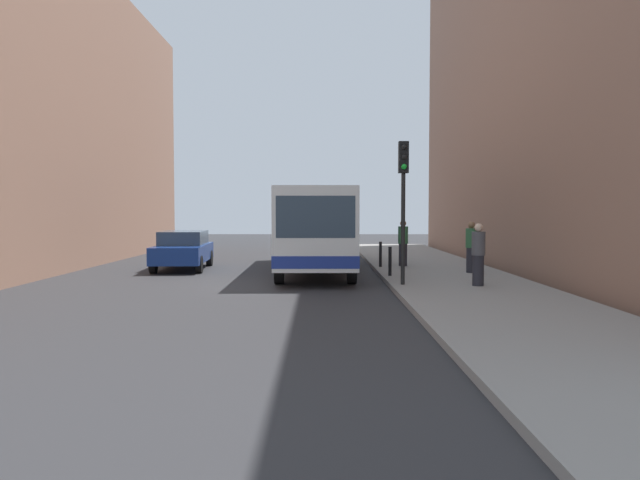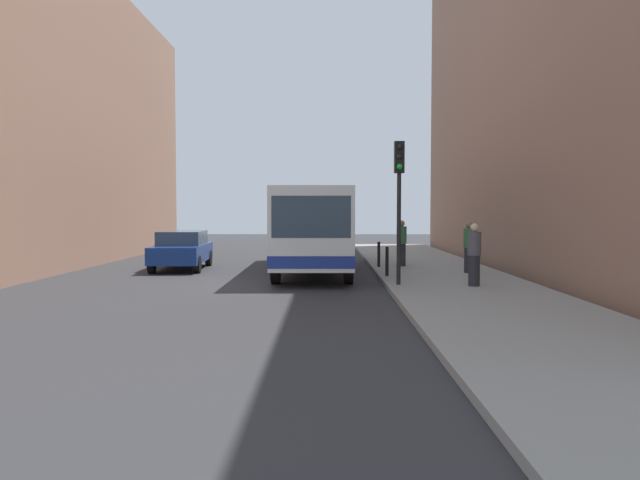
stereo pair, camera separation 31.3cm
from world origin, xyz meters
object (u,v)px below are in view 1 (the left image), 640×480
(pedestrian_near_signal, at_px, (476,254))
(pedestrian_far_sidewalk, at_px, (400,243))
(car_beside_bus, at_px, (181,249))
(bus, at_px, (313,225))
(bollard_near, at_px, (387,261))
(bollard_mid, at_px, (378,254))
(pedestrian_mid_sidewalk, at_px, (468,247))
(traffic_light, at_px, (401,185))

(pedestrian_near_signal, bearing_deg, pedestrian_far_sidewalk, 77.19)
(car_beside_bus, relative_size, pedestrian_far_sidewalk, 2.56)
(pedestrian_near_signal, bearing_deg, car_beside_bus, 122.19)
(bus, height_order, bollard_near, bus)
(bollard_mid, bearing_deg, pedestrian_far_sidewalk, 21.32)
(car_beside_bus, bearing_deg, pedestrian_mid_sidewalk, 162.47)
(bus, xyz_separation_m, pedestrian_far_sidewalk, (3.36, 0.50, -0.70))
(bus, height_order, pedestrian_mid_sidewalk, bus)
(pedestrian_far_sidewalk, bearing_deg, bus, -116.68)
(bollard_near, xyz_separation_m, pedestrian_near_signal, (2.19, -2.68, 0.41))
(pedestrian_mid_sidewalk, bearing_deg, traffic_light, -68.55)
(bollard_mid, height_order, pedestrian_near_signal, pedestrian_near_signal)
(pedestrian_near_signal, bearing_deg, traffic_light, 147.18)
(car_beside_bus, xyz_separation_m, bollard_near, (7.57, -3.72, -0.16))
(car_beside_bus, height_order, bollard_near, car_beside_bus)
(bollard_mid, relative_size, pedestrian_mid_sidewalk, 0.54)
(bus, relative_size, bollard_mid, 11.62)
(bollard_near, xyz_separation_m, bollard_mid, (0.00, 3.19, 0.00))
(traffic_light, relative_size, bollard_near, 4.32)
(traffic_light, distance_m, pedestrian_near_signal, 2.89)
(pedestrian_mid_sidewalk, bearing_deg, car_beside_bus, -133.57)
(pedestrian_near_signal, xyz_separation_m, pedestrian_mid_sidewalk, (0.70, 3.69, -0.01))
(bus, distance_m, bollard_mid, 2.70)
(pedestrian_near_signal, bearing_deg, bollard_near, 104.67)
(bus, distance_m, traffic_light, 6.13)
(car_beside_bus, height_order, pedestrian_mid_sidewalk, pedestrian_mid_sidewalk)
(pedestrian_far_sidewalk, bearing_deg, traffic_light, -42.77)
(traffic_light, bearing_deg, pedestrian_near_signal, -8.26)
(pedestrian_near_signal, bearing_deg, bus, 104.54)
(traffic_light, bearing_deg, bollard_near, 92.40)
(car_beside_bus, bearing_deg, pedestrian_near_signal, 143.74)
(bus, xyz_separation_m, car_beside_bus, (-5.11, 0.68, -0.94))
(bus, xyz_separation_m, bollard_mid, (2.46, 0.15, -1.10))
(traffic_light, distance_m, pedestrian_mid_sidewalk, 4.82)
(bus, height_order, pedestrian_near_signal, bus)
(car_beside_bus, bearing_deg, bollard_near, 150.84)
(bollard_mid, relative_size, pedestrian_near_signal, 0.54)
(pedestrian_mid_sidewalk, bearing_deg, pedestrian_near_signal, -39.79)
(bollard_near, height_order, bollard_mid, same)
(car_beside_bus, xyz_separation_m, pedestrian_mid_sidewalk, (10.47, -2.71, 0.24))
(traffic_light, relative_size, pedestrian_far_sidewalk, 2.34)
(bollard_near, relative_size, pedestrian_far_sidewalk, 0.54)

